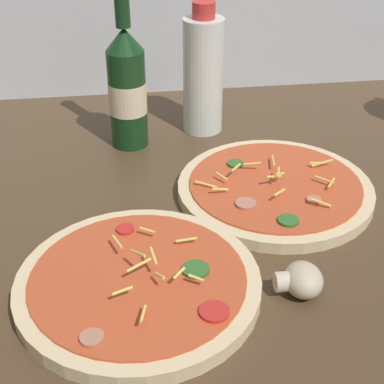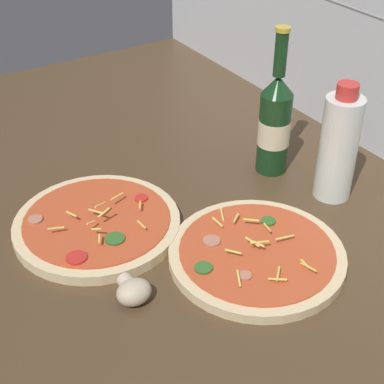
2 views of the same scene
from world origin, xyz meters
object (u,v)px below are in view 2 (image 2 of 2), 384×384
object	(u,v)px
pizza_near	(97,224)
pizza_far	(256,254)
beer_bottle	(275,123)
mushroom_left	(133,291)
oil_bottle	(338,147)

from	to	relation	value
pizza_near	pizza_far	xyz separation A→B (cm)	(21.20, 18.49, -0.08)
beer_bottle	pizza_far	bearing A→B (deg)	-43.47
pizza_far	mushroom_left	size ratio (longest dim) A/B	5.08
oil_bottle	mushroom_left	distance (cm)	45.72
pizza_near	oil_bottle	world-z (taller)	oil_bottle
beer_bottle	mushroom_left	xyz separation A→B (cm)	(17.98, -40.63, -8.62)
pizza_near	oil_bottle	xyz separation A→B (cm)	(13.90, 41.90, 9.30)
beer_bottle	pizza_near	bearing A→B (deg)	-91.14
pizza_near	oil_bottle	bearing A→B (deg)	71.65
oil_bottle	pizza_far	bearing A→B (deg)	-72.68
oil_bottle	mushroom_left	bearing A→B (deg)	-83.82
oil_bottle	pizza_near	bearing A→B (deg)	-108.35
pizza_near	mushroom_left	size ratio (longest dim) A/B	5.10
pizza_near	oil_bottle	distance (cm)	45.12
pizza_near	pizza_far	size ratio (longest dim) A/B	1.00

